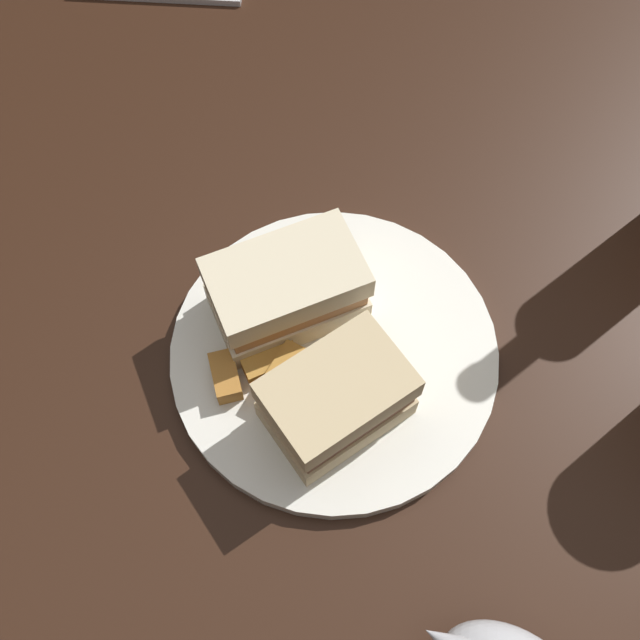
# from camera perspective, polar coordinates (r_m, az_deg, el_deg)

# --- Properties ---
(ground_plane) EXTENTS (6.00, 6.00, 0.00)m
(ground_plane) POSITION_cam_1_polar(r_m,az_deg,el_deg) (1.32, -0.51, -13.28)
(ground_plane) COLOR black
(dining_table) EXTENTS (1.00, 0.98, 0.71)m
(dining_table) POSITION_cam_1_polar(r_m,az_deg,el_deg) (0.98, -0.68, -8.80)
(dining_table) COLOR black
(dining_table) RESTS_ON ground
(plate) EXTENTS (0.26, 0.26, 0.01)m
(plate) POSITION_cam_1_polar(r_m,az_deg,el_deg) (0.63, 1.05, -2.48)
(plate) COLOR silver
(plate) RESTS_ON dining_table
(sandwich_half_left) EXTENTS (0.14, 0.12, 0.06)m
(sandwich_half_left) POSITION_cam_1_polar(r_m,az_deg,el_deg) (0.61, -2.48, 2.24)
(sandwich_half_left) COLOR beige
(sandwich_half_left) RESTS_ON plate
(sandwich_half_right) EXTENTS (0.12, 0.10, 0.06)m
(sandwich_half_right) POSITION_cam_1_polar(r_m,az_deg,el_deg) (0.57, 1.23, -5.84)
(sandwich_half_right) COLOR #CCB284
(sandwich_half_right) RESTS_ON plate
(potato_wedge_front) EXTENTS (0.05, 0.04, 0.02)m
(potato_wedge_front) POSITION_cam_1_polar(r_m,az_deg,el_deg) (0.61, -3.71, -2.98)
(potato_wedge_front) COLOR #B77F33
(potato_wedge_front) RESTS_ON plate
(potato_wedge_middle) EXTENTS (0.05, 0.04, 0.02)m
(potato_wedge_middle) POSITION_cam_1_polar(r_m,az_deg,el_deg) (0.62, -4.35, 0.08)
(potato_wedge_middle) COLOR #AD702D
(potato_wedge_middle) RESTS_ON plate
(potato_wedge_back) EXTENTS (0.05, 0.03, 0.02)m
(potato_wedge_back) POSITION_cam_1_polar(r_m,az_deg,el_deg) (0.60, -2.67, -4.13)
(potato_wedge_back) COLOR #B77F33
(potato_wedge_back) RESTS_ON plate
(potato_wedge_left_edge) EXTENTS (0.04, 0.03, 0.02)m
(potato_wedge_left_edge) POSITION_cam_1_polar(r_m,az_deg,el_deg) (0.60, -1.00, -4.69)
(potato_wedge_left_edge) COLOR #AD702D
(potato_wedge_left_edge) RESTS_ON plate
(potato_wedge_right_edge) EXTENTS (0.04, 0.03, 0.02)m
(potato_wedge_right_edge) POSITION_cam_1_polar(r_m,az_deg,el_deg) (0.59, -2.65, -6.03)
(potato_wedge_right_edge) COLOR #B77F33
(potato_wedge_right_edge) RESTS_ON plate
(potato_wedge_stray) EXTENTS (0.04, 0.04, 0.02)m
(potato_wedge_stray) POSITION_cam_1_polar(r_m,az_deg,el_deg) (0.60, -6.97, -4.15)
(potato_wedge_stray) COLOR #AD702D
(potato_wedge_stray) RESTS_ON plate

